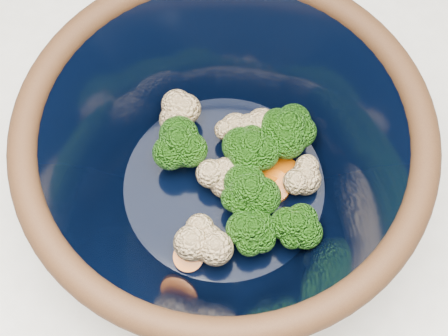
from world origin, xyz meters
name	(u,v)px	position (x,y,z in m)	size (l,w,h in m)	color
counter	(273,323)	(0.00, 0.00, 0.45)	(1.20, 1.20, 0.90)	silver
mixing_bowl	(224,161)	(-0.08, 0.00, 0.98)	(0.42, 0.42, 0.14)	black
vegetable_pile	(245,169)	(-0.07, 0.01, 0.96)	(0.17, 0.17, 0.06)	#608442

